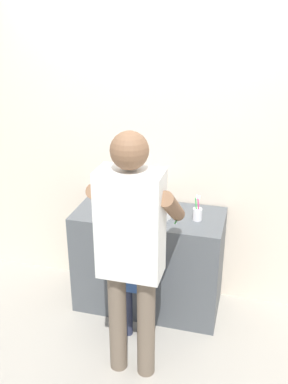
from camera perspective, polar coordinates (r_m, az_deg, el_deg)
name	(u,v)px	position (r m, az deg, el deg)	size (l,w,h in m)	color
ground_plane	(139,325)	(3.66, -0.64, -16.95)	(14.00, 14.00, 0.00)	#9E998E
back_wall	(159,141)	(3.54, 1.98, 6.65)	(4.40, 0.08, 2.70)	beige
vanity_cabinet	(149,260)	(3.64, 0.62, -8.84)	(1.17, 0.54, 0.86)	#4C5156
sink_basin	(148,208)	(3.39, 0.57, -2.06)	(0.37, 0.37, 0.11)	silver
faucet	(155,194)	(3.58, 1.46, -0.23)	(0.18, 0.14, 0.18)	#B7BABF
toothbrush_cup	(197,214)	(3.33, 6.97, -2.80)	(0.07, 0.07, 0.21)	silver
soap_bottle	(105,198)	(3.55, -5.09, -0.73)	(0.06, 0.06, 0.17)	#B27FC6
child_toddler	(135,273)	(3.24, -1.17, -10.44)	(0.29, 0.29, 0.94)	#2D334C
adult_parent	(131,239)	(2.71, -1.65, -6.11)	(0.53, 0.56, 1.72)	#6B5B4C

